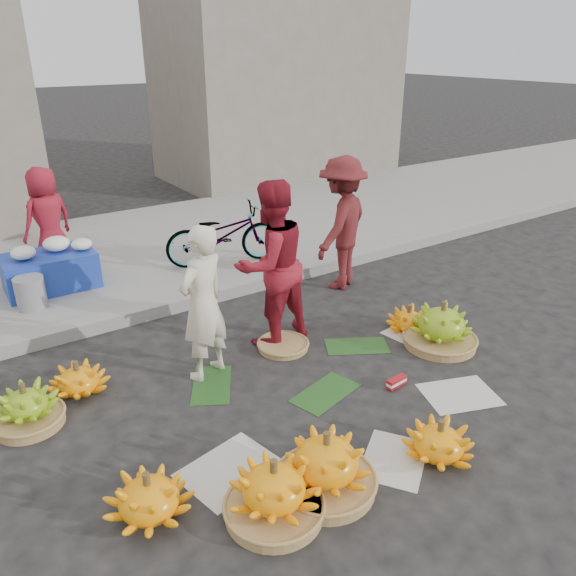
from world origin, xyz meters
TOP-DOWN VIEW (x-y plane):
  - ground at (0.00, 0.00)m, footprint 80.00×80.00m
  - curb at (0.00, 2.20)m, footprint 40.00×0.25m
  - sidewalk at (0.00, 4.30)m, footprint 40.00×4.00m
  - building_right at (4.50, 7.70)m, footprint 5.00×3.00m
  - newspaper_scatter at (0.00, -0.80)m, footprint 3.20×1.80m
  - banana_leaves at (-0.10, 0.20)m, footprint 2.00×1.00m
  - banana_bunch_0 at (-1.96, -0.68)m, footprint 0.70×0.70m
  - banana_bunch_1 at (-1.26, -1.14)m, footprint 0.67×0.67m
  - banana_bunch_2 at (-0.82, -1.14)m, footprint 0.85×0.85m
  - banana_bunch_3 at (0.10, -1.36)m, footprint 0.56×0.56m
  - banana_bunch_4 at (1.44, -0.16)m, footprint 0.89×0.89m
  - banana_bunch_5 at (1.42, 0.27)m, footprint 0.54×0.54m
  - banana_bunch_6 at (-2.43, 0.82)m, footprint 0.61×0.61m
  - banana_bunch_7 at (-1.95, 1.07)m, footprint 0.63×0.63m
  - basket_spare at (0.03, 0.70)m, footprint 0.66×0.66m
  - incense_stack at (0.51, -0.48)m, footprint 0.22×0.09m
  - vendor_cream at (-0.84, 0.70)m, footprint 0.64×0.53m
  - vendor_red at (0.04, 0.93)m, footprint 0.91×0.74m
  - man_striped at (1.56, 1.66)m, footprint 1.26×1.07m
  - flower_table at (-1.63, 3.40)m, footprint 1.08×0.68m
  - grey_bucket at (-1.96, 2.92)m, footprint 0.33×0.33m
  - flower_vendor at (-1.44, 4.04)m, footprint 0.79×0.65m
  - bicycle at (0.55, 2.96)m, footprint 0.94×1.66m

SIDE VIEW (x-z plane):
  - ground at x=0.00m, z-range 0.00..0.00m
  - newspaper_scatter at x=0.00m, z-range 0.00..0.01m
  - banana_leaves at x=-0.10m, z-range 0.00..0.01m
  - basket_spare at x=0.03m, z-range 0.00..0.06m
  - incense_stack at x=0.51m, z-range 0.01..0.09m
  - sidewalk at x=0.00m, z-range 0.00..0.12m
  - curb at x=0.00m, z-range 0.00..0.15m
  - banana_bunch_5 at x=1.42m, z-range -0.02..0.27m
  - banana_bunch_7 at x=-1.95m, z-range -0.02..0.30m
  - banana_bunch_3 at x=0.10m, z-range -0.02..0.32m
  - banana_bunch_0 at x=-1.96m, z-range -0.02..0.33m
  - banana_bunch_6 at x=-2.43m, z-range -0.03..0.37m
  - banana_bunch_1 at x=-1.26m, z-range -0.03..0.43m
  - banana_bunch_2 at x=-0.82m, z-range -0.03..0.46m
  - banana_bunch_4 at x=1.44m, z-range -0.03..0.47m
  - grey_bucket at x=-1.96m, z-range 0.12..0.49m
  - flower_table at x=-1.63m, z-range 0.07..0.69m
  - bicycle at x=0.55m, z-range 0.12..0.95m
  - vendor_cream at x=-0.84m, z-range 0.00..1.50m
  - flower_vendor at x=-1.44m, z-range 0.12..1.50m
  - man_striped at x=1.56m, z-range 0.00..1.69m
  - vendor_red at x=0.04m, z-range 0.00..1.73m
  - building_right at x=4.50m, z-range 0.00..5.00m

